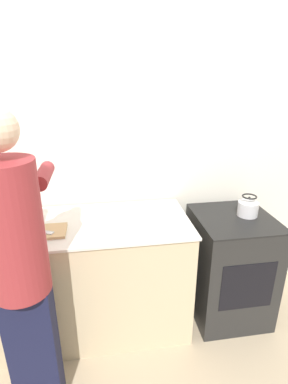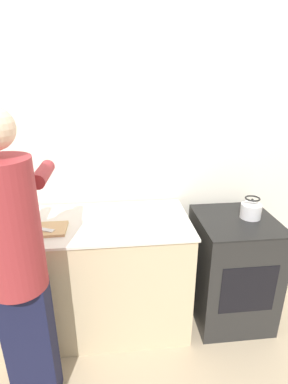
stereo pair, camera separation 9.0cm
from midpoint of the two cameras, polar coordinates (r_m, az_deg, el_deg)
The scene contains 9 objects.
ground_plane at distance 2.48m, azimuth -4.92°, elevation -28.24°, with size 12.00×12.00×0.00m, color tan.
wall_back at distance 2.40m, azimuth -7.23°, elevation 6.97°, with size 8.00×0.05×2.60m.
counter at distance 2.42m, azimuth -14.23°, elevation -15.64°, with size 1.72×0.67×0.91m.
oven at distance 2.59m, azimuth 14.94°, elevation -13.49°, with size 0.58×0.61×0.88m.
person at distance 1.71m, azimuth -23.93°, elevation -12.85°, with size 0.33×0.57×1.77m.
cutting_board at distance 2.12m, azimuth -20.48°, elevation -7.18°, with size 0.35×0.20×0.02m.
knife at distance 2.12m, azimuth -21.10°, elevation -6.95°, with size 0.23×0.12×0.01m.
kettle at distance 2.40m, azimuth 18.20°, elevation -2.76°, with size 0.15×0.15×0.16m.
canister_jar at distance 2.33m, azimuth -24.72°, elevation -3.57°, with size 0.13×0.13×0.14m.
Camera 1 is at (-0.11, -1.61, 1.89)m, focal length 28.00 mm.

